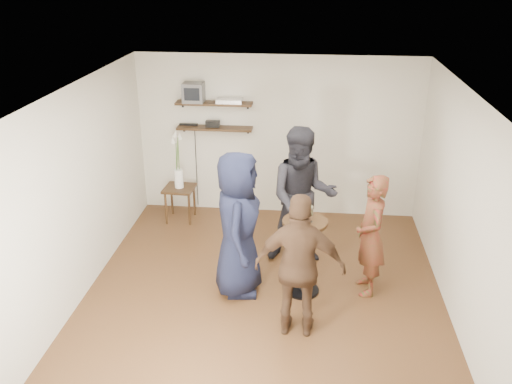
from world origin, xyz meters
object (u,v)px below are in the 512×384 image
Objects in this scene: dvd_deck at (230,101)px; person_brown at (300,267)px; radio at (213,124)px; person_navy at (238,224)px; crt_monitor at (194,92)px; person_plaid at (371,236)px; side_table at (180,193)px; drinks_table at (304,247)px; person_dark at (302,197)px.

person_brown is at bearing -68.59° from dvd_deck.
person_navy is (0.71, -2.31, -0.58)m from radio.
person_plaid is at bearing -39.55° from crt_monitor.
person_navy is at bearing -58.02° from side_table.
dvd_deck reaches higher than side_table.
drinks_table is (1.80, -2.27, -1.37)m from crt_monitor.
dvd_deck is at bearing 125.89° from person_dark.
drinks_table is 0.86m from person_navy.
crt_monitor is at bearing 136.84° from person_dark.
person_plaid reaches higher than side_table.
person_dark is (1.75, -1.45, -1.05)m from crt_monitor.
crt_monitor is at bearing 180.00° from dvd_deck.
radio is at bearing -140.56° from person_plaid.
person_dark is (1.47, -1.45, -0.55)m from radio.
drinks_table is at bearing -43.11° from side_table.
person_navy is at bearing -42.32° from person_brown.
crt_monitor is 0.57m from dvd_deck.
person_navy is (1.21, -1.94, 0.46)m from side_table.
person_brown is (-0.84, -0.93, 0.06)m from person_plaid.
crt_monitor is 3.20m from drinks_table.
person_dark is 1.14× the size of person_brown.
person_brown reaches higher than drinks_table.
side_table is 3.36m from person_plaid.
side_table is at bearing 136.89° from drinks_table.
radio is at bearing 0.00° from crt_monitor.
dvd_deck is 0.47m from radio.
person_brown is at bearing -60.16° from crt_monitor.
person_plaid is at bearing 7.78° from drinks_table.
person_dark reaches higher than radio.
radio is 3.49m from person_brown.
person_brown is (0.02, -1.63, -0.12)m from person_dark.
dvd_deck is 0.21× the size of person_dark.
dvd_deck is at bearing -144.20° from person_plaid.
dvd_deck is 1.67m from side_table.
radio is at bearing 14.06° from person_navy.
radio is 2.48m from person_navy.
radio is at bearing 123.87° from drinks_table.
dvd_deck is at bearing 7.54° from person_navy.
dvd_deck is 0.25× the size of person_plaid.
crt_monitor is at bearing 128.49° from drinks_table.
radio is (-0.28, 0.00, -0.38)m from dvd_deck.
radio is 2.14m from person_dark.
drinks_table is 0.54× the size of person_navy.
side_table is 2.33m from person_navy.
person_dark is 1.63m from person_brown.
side_table is at bearing -143.59° from radio.
radio is 0.13× the size of person_brown.
person_dark is at bearing -39.65° from crt_monitor.
person_dark reaches higher than drinks_table.
person_navy is (-0.81, -0.04, 0.29)m from drinks_table.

